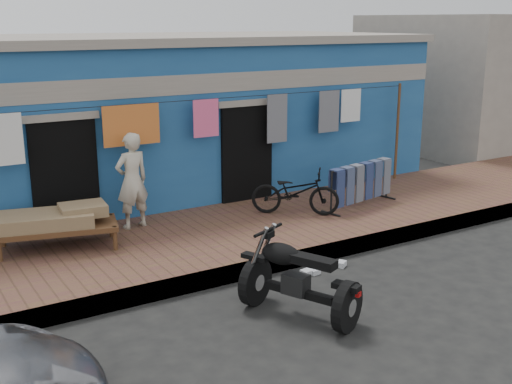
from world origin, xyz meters
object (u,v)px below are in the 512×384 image
Objects in this scene: bicycle at (295,187)px; jeans_rack at (361,184)px; motorcycle at (299,277)px; charpoy at (58,229)px; seated_person at (132,181)px.

jeans_rack is at bearing -58.79° from bicycle.
motorcycle is 4.05m from charpoy.
seated_person is 0.80× the size of charpoy.
charpoy is 1.13× the size of jeans_rack.
motorcycle reaches higher than jeans_rack.
charpoy is (-2.09, 3.47, 0.02)m from motorcycle.
bicycle is (2.77, -0.80, -0.31)m from seated_person.
motorcycle is 0.88× the size of charpoy.
bicycle is at bearing 154.54° from seated_person.
bicycle is at bearing 32.01° from motorcycle.
seated_person is 4.27m from jeans_rack.
bicycle is 4.17m from charpoy.
bicycle is at bearing 171.61° from jeans_rack.
charpoy is at bearing 123.86° from bicycle.
bicycle is 3.68m from motorcycle.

